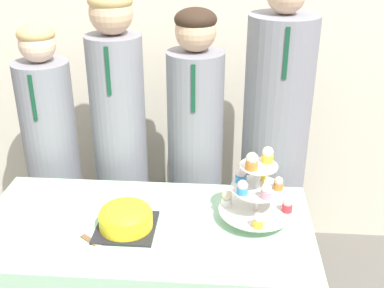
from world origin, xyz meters
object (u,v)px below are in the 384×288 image
(cupcake_stand, at_px, (256,189))
(student_2, at_px, (195,164))
(student_3, at_px, (273,157))
(cake_knife, at_px, (98,246))
(student_0, at_px, (54,167))
(student_1, at_px, (121,152))
(round_cake, at_px, (126,217))

(cupcake_stand, bearing_deg, student_2, 117.70)
(student_3, bearing_deg, cake_knife, -133.26)
(student_0, bearing_deg, student_3, 0.00)
(student_1, xyz_separation_m, student_3, (0.76, 0.00, 0.00))
(cake_knife, xyz_separation_m, student_1, (-0.07, 0.74, 0.02))
(round_cake, height_order, cake_knife, round_cake)
(student_1, xyz_separation_m, student_2, (0.38, -0.00, -0.05))
(round_cake, xyz_separation_m, student_3, (0.61, 0.62, -0.03))
(student_0, xyz_separation_m, student_3, (1.12, 0.00, 0.10))
(student_2, bearing_deg, cake_knife, -112.55)
(student_2, bearing_deg, cupcake_stand, -62.30)
(student_1, bearing_deg, student_3, 0.00)
(cake_knife, bearing_deg, student_2, 104.10)
(student_0, distance_m, student_1, 0.37)
(cupcake_stand, distance_m, student_3, 0.55)
(round_cake, distance_m, cupcake_stand, 0.52)
(cake_knife, xyz_separation_m, cupcake_stand, (0.58, 0.22, 0.14))
(cake_knife, distance_m, student_2, 0.80)
(student_1, height_order, student_3, student_3)
(cake_knife, relative_size, student_2, 0.16)
(round_cake, distance_m, student_1, 0.64)
(round_cake, bearing_deg, student_2, 69.89)
(cupcake_stand, distance_m, student_2, 0.61)
(student_0, xyz_separation_m, student_2, (0.73, 0.00, 0.05))
(student_0, relative_size, student_3, 0.86)
(cupcake_stand, height_order, student_3, student_3)
(cake_knife, bearing_deg, round_cake, 92.92)
(student_0, xyz_separation_m, student_1, (0.36, 0.00, 0.10))
(round_cake, height_order, student_1, student_1)
(cake_knife, bearing_deg, cupcake_stand, 57.06)
(cupcake_stand, bearing_deg, student_1, 141.29)
(student_1, bearing_deg, student_0, -180.00)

